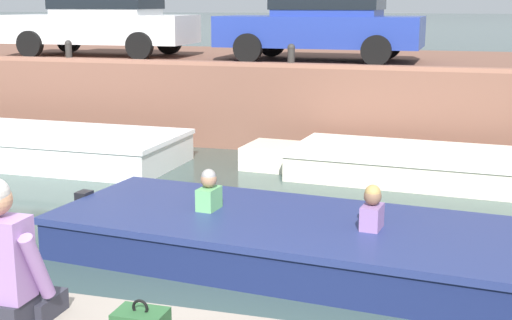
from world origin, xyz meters
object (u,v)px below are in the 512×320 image
(car_left_inner_blue, at_px, (323,20))
(motorboat_passing, at_px, (320,244))
(boat_moored_west_white, at_px, (14,144))
(mooring_bollard_mid, at_px, (291,54))
(person_seated_left, at_px, (6,269))
(boat_moored_central_cream, at_px, (425,166))
(car_leftmost_white, at_px, (103,19))
(mooring_bollard_west, at_px, (69,50))

(car_left_inner_blue, bearing_deg, motorboat_passing, -78.77)
(boat_moored_west_white, distance_m, car_left_inner_blue, 6.75)
(mooring_bollard_mid, relative_size, person_seated_left, 0.46)
(car_left_inner_blue, relative_size, person_seated_left, 4.42)
(boat_moored_west_white, xyz_separation_m, car_left_inner_blue, (5.06, 3.88, 2.22))
(boat_moored_central_cream, bearing_deg, boat_moored_west_white, -175.83)
(boat_moored_west_white, height_order, person_seated_left, person_seated_left)
(car_leftmost_white, height_order, mooring_bollard_mid, car_leftmost_white)
(motorboat_passing, bearing_deg, person_seated_left, -107.59)
(mooring_bollard_mid, xyz_separation_m, person_seated_left, (0.60, -9.93, -0.64))
(mooring_bollard_west, bearing_deg, car_leftmost_white, 90.94)
(car_leftmost_white, distance_m, mooring_bollard_west, 1.73)
(boat_moored_west_white, bearing_deg, person_seated_left, -55.03)
(boat_moored_west_white, height_order, mooring_bollard_mid, mooring_bollard_mid)
(boat_moored_west_white, distance_m, motorboat_passing, 7.61)
(car_left_inner_blue, bearing_deg, boat_moored_west_white, -142.51)
(motorboat_passing, relative_size, car_leftmost_white, 1.57)
(boat_moored_central_cream, relative_size, car_left_inner_blue, 1.38)
(boat_moored_central_cream, xyz_separation_m, person_seated_left, (-2.10, -8.21, 1.01))
(boat_moored_west_white, bearing_deg, motorboat_passing, -30.06)
(car_leftmost_white, bearing_deg, boat_moored_west_white, -88.27)
(boat_moored_central_cream, relative_size, mooring_bollard_mid, 13.24)
(boat_moored_west_white, height_order, car_leftmost_white, car_leftmost_white)
(boat_moored_central_cream, height_order, car_leftmost_white, car_leftmost_white)
(motorboat_passing, height_order, car_leftmost_white, car_leftmost_white)
(car_leftmost_white, relative_size, car_left_inner_blue, 1.02)
(boat_moored_west_white, height_order, boat_moored_central_cream, boat_moored_west_white)
(boat_moored_west_white, bearing_deg, mooring_bollard_mid, 25.45)
(person_seated_left, bearing_deg, car_leftmost_white, 115.38)
(car_left_inner_blue, xyz_separation_m, person_seated_left, (0.31, -11.54, -1.25))
(mooring_bollard_mid, bearing_deg, boat_moored_west_white, -154.55)
(motorboat_passing, relative_size, person_seated_left, 7.09)
(mooring_bollard_west, bearing_deg, car_left_inner_blue, 17.42)
(car_left_inner_blue, bearing_deg, mooring_bollard_west, -162.58)
(car_left_inner_blue, bearing_deg, boat_moored_central_cream, -54.19)
(person_seated_left, bearing_deg, motorboat_passing, 72.41)
(boat_moored_central_cream, bearing_deg, car_leftmost_white, 156.24)
(person_seated_left, bearing_deg, boat_moored_west_white, 124.97)
(boat_moored_central_cream, distance_m, person_seated_left, 8.53)
(boat_moored_west_white, distance_m, boat_moored_central_cream, 7.48)
(boat_moored_central_cream, bearing_deg, motorboat_passing, -101.41)
(car_leftmost_white, relative_size, mooring_bollard_west, 9.81)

